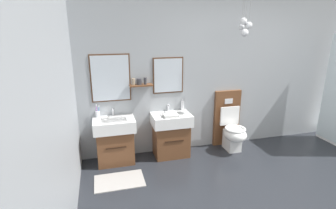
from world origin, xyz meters
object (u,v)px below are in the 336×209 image
Objects in this scene: vanity_sink_right at (171,133)px; soap_dispenser at (182,105)px; toilet at (231,128)px; vanity_sink_left at (115,139)px; toothbrush_cup at (98,114)px; folded_hand_towel at (171,116)px.

vanity_sink_right is 3.68× the size of soap_dispenser.
vanity_sink_right is at bearing 179.57° from toilet.
vanity_sink_left is at bearing 180.00° from vanity_sink_right.
toilet is 4.77× the size of toothbrush_cup.
toilet is 0.95m from soap_dispenser.
toothbrush_cup is (-1.14, 0.15, 0.39)m from vanity_sink_right.
folded_hand_towel is at bearing -8.64° from vanity_sink_left.
toilet reaches higher than soap_dispenser.
vanity_sink_right is at bearing 73.10° from folded_hand_towel.
soap_dispenser is 0.41m from folded_hand_towel.
toilet is at bearing 6.31° from folded_hand_towel.
vanity_sink_left is 1.98m from toilet.
vanity_sink_right is at bearing -146.10° from soap_dispenser.
toilet reaches higher than folded_hand_towel.
vanity_sink_left is at bearing 179.77° from toilet.
toilet is 1.18m from folded_hand_towel.
vanity_sink_right is (0.91, 0.00, 0.00)m from vanity_sink_left.
vanity_sink_left is at bearing -33.38° from toothbrush_cup.
toothbrush_cup is 0.95× the size of folded_hand_towel.
vanity_sink_right is 1.21m from toothbrush_cup.
soap_dispenser is at bearing 46.21° from folded_hand_towel.
vanity_sink_right is 3.26× the size of folded_hand_towel.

